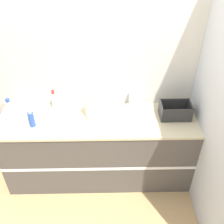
{
  "coord_description": "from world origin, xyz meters",
  "views": [
    {
      "loc": [
        0.11,
        -1.94,
        2.72
      ],
      "look_at": [
        0.15,
        0.27,
        1.03
      ],
      "focal_mm": 42.0,
      "sensor_mm": 36.0,
      "label": 1
    }
  ],
  "objects_px": {
    "sink": "(132,114)",
    "bottle_blue": "(31,119)",
    "bottle_clear": "(9,107)",
    "paper_towel_roll": "(91,107)",
    "bottle_white_spray": "(54,101)",
    "dish_rack": "(175,112)"
  },
  "relations": [
    {
      "from": "sink",
      "to": "bottle_blue",
      "type": "height_order",
      "value": "sink"
    },
    {
      "from": "bottle_clear",
      "to": "bottle_blue",
      "type": "bearing_deg",
      "value": -36.64
    },
    {
      "from": "paper_towel_roll",
      "to": "bottle_clear",
      "type": "xyz_separation_m",
      "value": [
        -0.91,
        0.07,
        -0.04
      ]
    },
    {
      "from": "paper_towel_roll",
      "to": "bottle_blue",
      "type": "height_order",
      "value": "paper_towel_roll"
    },
    {
      "from": "paper_towel_roll",
      "to": "sink",
      "type": "bearing_deg",
      "value": 2.3
    },
    {
      "from": "paper_towel_roll",
      "to": "bottle_clear",
      "type": "height_order",
      "value": "paper_towel_roll"
    },
    {
      "from": "sink",
      "to": "paper_towel_roll",
      "type": "xyz_separation_m",
      "value": [
        -0.45,
        -0.02,
        0.11
      ]
    },
    {
      "from": "sink",
      "to": "bottle_white_spray",
      "type": "height_order",
      "value": "sink"
    },
    {
      "from": "bottle_white_spray",
      "to": "bottle_blue",
      "type": "bearing_deg",
      "value": -122.12
    },
    {
      "from": "dish_rack",
      "to": "sink",
      "type": "bearing_deg",
      "value": 175.41
    },
    {
      "from": "dish_rack",
      "to": "bottle_clear",
      "type": "distance_m",
      "value": 1.83
    },
    {
      "from": "bottle_white_spray",
      "to": "bottle_clear",
      "type": "bearing_deg",
      "value": -169.52
    },
    {
      "from": "paper_towel_roll",
      "to": "dish_rack",
      "type": "xyz_separation_m",
      "value": [
        0.92,
        -0.02,
        -0.07
      ]
    },
    {
      "from": "dish_rack",
      "to": "bottle_white_spray",
      "type": "height_order",
      "value": "bottle_white_spray"
    },
    {
      "from": "paper_towel_roll",
      "to": "dish_rack",
      "type": "height_order",
      "value": "paper_towel_roll"
    },
    {
      "from": "paper_towel_roll",
      "to": "bottle_clear",
      "type": "bearing_deg",
      "value": 175.68
    },
    {
      "from": "bottle_clear",
      "to": "bottle_white_spray",
      "type": "distance_m",
      "value": 0.49
    },
    {
      "from": "bottle_blue",
      "to": "dish_rack",
      "type": "bearing_deg",
      "value": 4.79
    },
    {
      "from": "dish_rack",
      "to": "bottle_blue",
      "type": "relative_size",
      "value": 1.6
    },
    {
      "from": "sink",
      "to": "paper_towel_roll",
      "type": "bearing_deg",
      "value": -177.7
    },
    {
      "from": "paper_towel_roll",
      "to": "bottle_clear",
      "type": "distance_m",
      "value": 0.92
    },
    {
      "from": "dish_rack",
      "to": "bottle_blue",
      "type": "bearing_deg",
      "value": -175.21
    }
  ]
}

